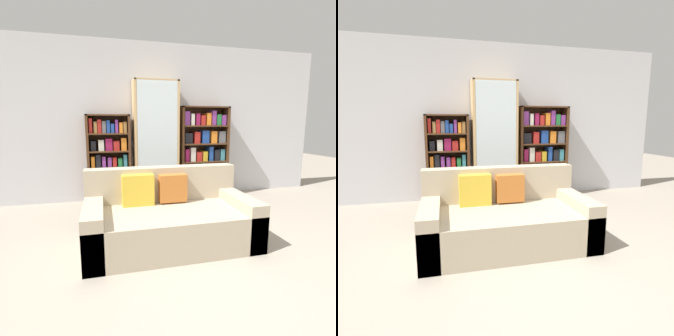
{
  "view_description": "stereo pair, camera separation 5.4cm",
  "coord_description": "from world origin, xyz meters",
  "views": [
    {
      "loc": [
        -0.89,
        -1.99,
        1.33
      ],
      "look_at": [
        -0.0,
        1.56,
        0.71
      ],
      "focal_mm": 28.0,
      "sensor_mm": 36.0,
      "label": 1
    },
    {
      "loc": [
        -0.84,
        -2.0,
        1.33
      ],
      "look_at": [
        -0.0,
        1.56,
        0.71
      ],
      "focal_mm": 28.0,
      "sensor_mm": 36.0,
      "label": 2
    }
  ],
  "objects": [
    {
      "name": "wall_back",
      "position": [
        0.0,
        2.66,
        1.35
      ],
      "size": [
        6.39,
        0.06,
        2.7
      ],
      "color": "silver",
      "rests_on": "ground"
    },
    {
      "name": "ground_plane",
      "position": [
        0.0,
        0.0,
        0.0
      ],
      "size": [
        16.0,
        16.0,
        0.0
      ],
      "primitive_type": "plane",
      "color": "gray"
    },
    {
      "name": "couch",
      "position": [
        -0.2,
        0.74,
        0.28
      ],
      "size": [
        1.82,
        0.97,
        0.82
      ],
      "color": "tan",
      "rests_on": "ground"
    },
    {
      "name": "bookshelf_left",
      "position": [
        -0.79,
        2.46,
        0.73
      ],
      "size": [
        0.7,
        0.32,
        1.48
      ],
      "color": "#4C2D19",
      "rests_on": "ground"
    },
    {
      "name": "bookshelf_right",
      "position": [
        0.88,
        2.46,
        0.79
      ],
      "size": [
        0.88,
        0.32,
        1.63
      ],
      "color": "#4C2D19",
      "rests_on": "ground"
    },
    {
      "name": "wine_bottle",
      "position": [
        0.67,
        1.91,
        0.15
      ],
      "size": [
        0.08,
        0.08,
        0.36
      ],
      "color": "#192333",
      "rests_on": "ground"
    },
    {
      "name": "display_cabinet",
      "position": [
        -0.0,
        2.44,
        1.01
      ],
      "size": [
        0.75,
        0.36,
        2.04
      ],
      "color": "tan",
      "rests_on": "ground"
    }
  ]
}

